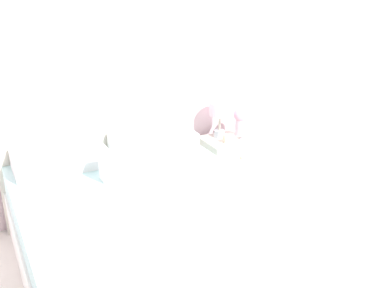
% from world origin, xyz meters
% --- Properties ---
extents(ground_plane, '(12.00, 12.00, 0.00)m').
position_xyz_m(ground_plane, '(0.00, 0.00, 0.00)').
color(ground_plane, silver).
extents(wall_back, '(8.00, 0.06, 2.60)m').
position_xyz_m(wall_back, '(0.00, 0.07, 1.30)').
color(wall_back, silver).
rests_on(wall_back, ground_plane).
extents(bed, '(1.57, 2.01, 1.16)m').
position_xyz_m(bed, '(0.00, -0.93, 0.31)').
color(bed, white).
rests_on(bed, ground_plane).
extents(nightstand, '(0.47, 0.39, 0.53)m').
position_xyz_m(nightstand, '(1.12, -0.20, 0.27)').
color(nightstand, silver).
rests_on(nightstand, ground_plane).
extents(table_lamp, '(0.18, 0.18, 0.32)m').
position_xyz_m(table_lamp, '(1.06, -0.13, 0.76)').
color(table_lamp, '#A8B2BC').
rests_on(table_lamp, nightstand).
extents(flower_vase, '(0.12, 0.12, 0.25)m').
position_xyz_m(flower_vase, '(1.25, -0.17, 0.68)').
color(flower_vase, silver).
rests_on(flower_vase, nightstand).
extents(teacup, '(0.13, 0.13, 0.06)m').
position_xyz_m(teacup, '(1.23, -0.31, 0.56)').
color(teacup, white).
rests_on(teacup, nightstand).
extents(alarm_clock, '(0.08, 0.05, 0.07)m').
position_xyz_m(alarm_clock, '(1.05, -0.28, 0.57)').
color(alarm_clock, beige).
rests_on(alarm_clock, nightstand).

